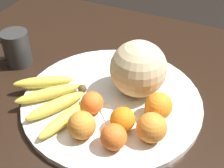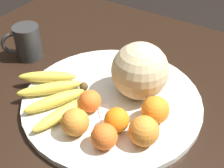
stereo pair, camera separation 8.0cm
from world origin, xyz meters
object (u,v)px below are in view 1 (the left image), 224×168
(orange_front_right, at_px, (82,125))
(orange_back_left, at_px, (92,103))
(banana_bunch, at_px, (53,99))
(produce_tag, at_px, (108,114))
(fruit_bowl, at_px, (112,101))
(orange_back_right, at_px, (159,106))
(orange_front_left, at_px, (152,128))
(orange_mid_center, at_px, (123,119))
(kitchen_table, at_px, (136,122))
(ceramic_mug, at_px, (16,48))
(melon, at_px, (138,69))
(orange_top_small, at_px, (114,137))

(orange_front_right, relative_size, orange_back_left, 1.16)
(banana_bunch, distance_m, produce_tag, 0.15)
(fruit_bowl, distance_m, orange_back_right, 0.14)
(banana_bunch, distance_m, orange_back_left, 0.11)
(orange_front_left, xyz_separation_m, orange_mid_center, (-0.07, 0.00, -0.01))
(kitchen_table, bearing_deg, orange_mid_center, -85.03)
(orange_front_left, bearing_deg, ceramic_mug, 164.69)
(orange_back_left, bearing_deg, fruit_bowl, 69.19)
(melon, bearing_deg, orange_back_left, -120.88)
(orange_mid_center, bearing_deg, ceramic_mug, 162.33)
(fruit_bowl, height_order, orange_back_left, orange_back_left)
(fruit_bowl, relative_size, orange_mid_center, 7.97)
(orange_front_left, height_order, orange_front_right, orange_front_left)
(orange_top_small, bearing_deg, orange_front_left, 40.06)
(fruit_bowl, relative_size, ceramic_mug, 4.39)
(fruit_bowl, relative_size, orange_front_left, 6.78)
(kitchen_table, distance_m, orange_back_left, 0.19)
(melon, distance_m, orange_front_right, 0.22)
(fruit_bowl, distance_m, orange_front_right, 0.15)
(orange_back_left, bearing_deg, ceramic_mug, 161.12)
(orange_mid_center, distance_m, orange_back_right, 0.10)
(fruit_bowl, relative_size, banana_bunch, 1.97)
(melon, bearing_deg, fruit_bowl, -130.06)
(orange_front_left, relative_size, orange_front_right, 1.06)
(orange_mid_center, bearing_deg, orange_back_left, 166.68)
(orange_front_left, distance_m, produce_tag, 0.13)
(orange_front_left, height_order, orange_top_small, orange_front_left)
(banana_bunch, xyz_separation_m, produce_tag, (0.15, 0.02, -0.02))
(produce_tag, bearing_deg, orange_front_right, -61.69)
(orange_front_left, relative_size, orange_back_left, 1.23)
(kitchen_table, xyz_separation_m, fruit_bowl, (-0.06, -0.04, 0.10))
(produce_tag, relative_size, ceramic_mug, 0.66)
(banana_bunch, distance_m, orange_front_left, 0.27)
(orange_mid_center, distance_m, orange_top_small, 0.06)
(fruit_bowl, distance_m, banana_bunch, 0.15)
(orange_front_right, bearing_deg, orange_back_left, 101.26)
(kitchen_table, bearing_deg, orange_front_left, -57.64)
(orange_back_left, xyz_separation_m, orange_top_small, (0.10, -0.08, 0.00))
(orange_mid_center, bearing_deg, orange_top_small, -86.35)
(orange_top_small, bearing_deg, orange_back_right, 66.06)
(orange_front_left, bearing_deg, orange_back_right, 96.67)
(orange_front_right, bearing_deg, melon, 74.37)
(produce_tag, bearing_deg, orange_back_right, 68.29)
(banana_bunch, distance_m, ceramic_mug, 0.26)
(orange_back_right, bearing_deg, produce_tag, -156.81)
(melon, xyz_separation_m, orange_top_small, (0.02, -0.20, -0.04))
(orange_top_small, distance_m, produce_tag, 0.10)
(fruit_bowl, relative_size, melon, 3.18)
(kitchen_table, bearing_deg, orange_front_right, -108.85)
(orange_front_right, distance_m, ceramic_mug, 0.39)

